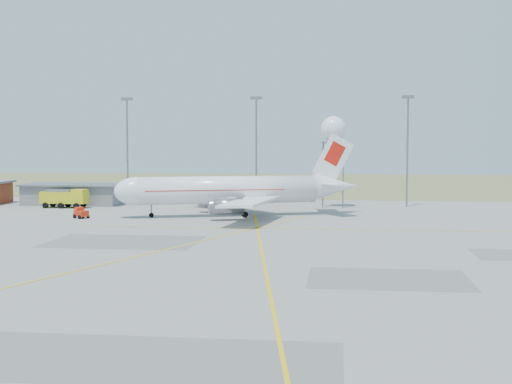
# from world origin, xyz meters

# --- Properties ---
(ground) EXTENTS (400.00, 400.00, 0.00)m
(ground) POSITION_xyz_m (0.00, 0.00, 0.00)
(ground) COLOR #9E9E99
(ground) RESTS_ON ground
(grass_strip) EXTENTS (400.00, 120.00, 0.03)m
(grass_strip) POSITION_xyz_m (0.00, 140.00, 0.01)
(grass_strip) COLOR olive
(grass_strip) RESTS_ON ground
(building_grey) EXTENTS (19.00, 10.00, 3.90)m
(building_grey) POSITION_xyz_m (-45.00, 64.00, 1.97)
(building_grey) COLOR gray
(building_grey) RESTS_ON ground
(mast_a) EXTENTS (2.20, 0.50, 20.50)m
(mast_a) POSITION_xyz_m (-35.00, 66.00, 12.07)
(mast_a) COLOR slate
(mast_a) RESTS_ON ground
(mast_b) EXTENTS (2.20, 0.50, 20.50)m
(mast_b) POSITION_xyz_m (-10.00, 66.00, 12.07)
(mast_b) COLOR slate
(mast_b) RESTS_ON ground
(mast_c) EXTENTS (2.20, 0.50, 20.50)m
(mast_c) POSITION_xyz_m (18.00, 66.00, 12.07)
(mast_c) COLOR slate
(mast_c) RESTS_ON ground
(airliner_main) EXTENTS (38.57, 36.38, 13.43)m
(airliner_main) POSITION_xyz_m (-11.66, 46.19, 4.12)
(airliner_main) COLOR white
(airliner_main) RESTS_ON ground
(radar_tower) EXTENTS (4.60, 4.60, 16.67)m
(radar_tower) POSITION_xyz_m (4.46, 63.82, 9.35)
(radar_tower) COLOR slate
(radar_tower) RESTS_ON ground
(fire_truck) EXTENTS (8.65, 3.92, 3.38)m
(fire_truck) POSITION_xyz_m (-43.82, 56.62, 1.63)
(fire_truck) COLOR gold
(fire_truck) RESTS_ON ground
(baggage_tug) EXTENTS (2.71, 2.66, 1.73)m
(baggage_tug) POSITION_xyz_m (-34.62, 39.80, 0.66)
(baggage_tug) COLOR red
(baggage_tug) RESTS_ON ground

